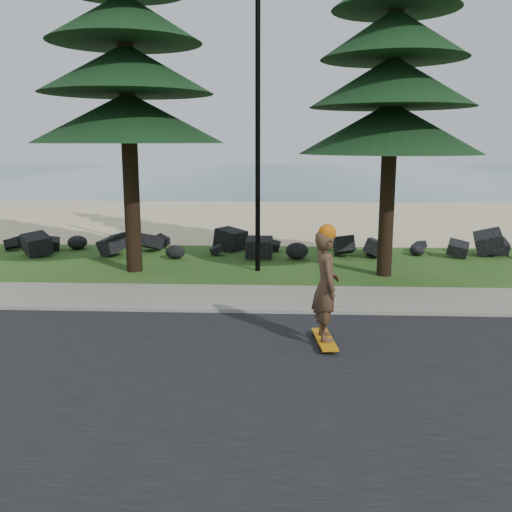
{
  "coord_description": "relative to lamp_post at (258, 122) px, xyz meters",
  "views": [
    {
      "loc": [
        0.72,
        -12.65,
        3.62
      ],
      "look_at": [
        0.11,
        0.0,
        1.07
      ],
      "focal_mm": 40.0,
      "sensor_mm": 36.0,
      "label": 1
    }
  ],
  "objects": [
    {
      "name": "kerb",
      "position": [
        0.0,
        -4.1,
        -4.08
      ],
      "size": [
        160.0,
        0.2,
        0.1
      ],
      "primitive_type": "cube",
      "color": "gray",
      "rests_on": "ground"
    },
    {
      "name": "sidewalk",
      "position": [
        0.0,
        -3.0,
        -4.09
      ],
      "size": [
        160.0,
        2.0,
        0.08
      ],
      "primitive_type": "cube",
      "color": "gray",
      "rests_on": "ground"
    },
    {
      "name": "ground",
      "position": [
        0.0,
        -3.2,
        -4.13
      ],
      "size": [
        160.0,
        160.0,
        0.0
      ],
      "primitive_type": "plane",
      "color": "#254716",
      "rests_on": "ground"
    },
    {
      "name": "ocean",
      "position": [
        0.0,
        47.8,
        -4.13
      ],
      "size": [
        160.0,
        58.0,
        0.01
      ],
      "primitive_type": "cube",
      "color": "#3E6677",
      "rests_on": "ground"
    },
    {
      "name": "beach_sand",
      "position": [
        0.0,
        11.3,
        -4.13
      ],
      "size": [
        160.0,
        15.0,
        0.01
      ],
      "primitive_type": "cube",
      "color": "tan",
      "rests_on": "ground"
    },
    {
      "name": "road",
      "position": [
        0.0,
        -7.7,
        -4.12
      ],
      "size": [
        160.0,
        7.0,
        0.02
      ],
      "primitive_type": "cube",
      "color": "black",
      "rests_on": "ground"
    },
    {
      "name": "seawall_boulders",
      "position": [
        0.0,
        2.4,
        -4.13
      ],
      "size": [
        60.0,
        2.4,
        1.1
      ],
      "primitive_type": null,
      "color": "black",
      "rests_on": "ground"
    },
    {
      "name": "lamp_post",
      "position": [
        0.0,
        0.0,
        0.0
      ],
      "size": [
        0.25,
        0.14,
        8.14
      ],
      "color": "black",
      "rests_on": "ground"
    },
    {
      "name": "skateboarder",
      "position": [
        1.48,
        -6.01,
        -3.03
      ],
      "size": [
        0.55,
        1.2,
        2.19
      ],
      "rotation": [
        0.0,
        0.0,
        1.68
      ],
      "color": "orange",
      "rests_on": "ground"
    }
  ]
}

